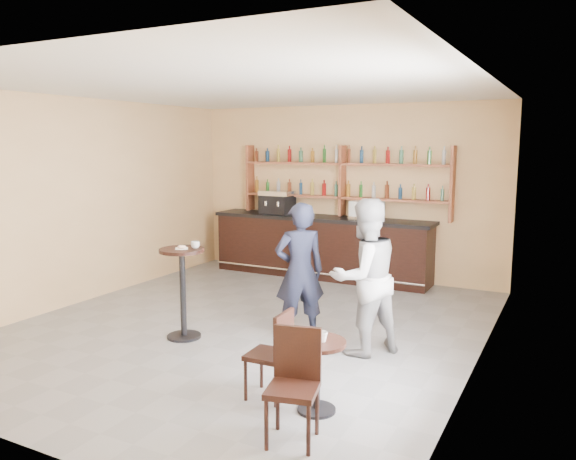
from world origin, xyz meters
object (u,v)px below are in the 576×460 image
at_px(cafe_table, 317,376).
at_px(patron_second, 364,277).
at_px(espresso_machine, 277,202).
at_px(pastry_case, 367,210).
at_px(man_main, 300,271).
at_px(bar_counter, 321,247).
at_px(chair_south, 292,388).
at_px(pedestal_table, 183,294).
at_px(chair_west, 268,354).

distance_m(cafe_table, patron_second, 1.74).
relative_size(espresso_machine, pastry_case, 1.12).
bearing_deg(man_main, pastry_case, -125.95).
height_order(espresso_machine, cafe_table, espresso_machine).
xyz_separation_m(bar_counter, pastry_case, (0.90, 0.00, 0.74)).
distance_m(chair_south, patron_second, 2.28).
bearing_deg(chair_south, patron_second, 81.31).
bearing_deg(espresso_machine, pedestal_table, -72.11).
relative_size(pedestal_table, patron_second, 0.63).
xyz_separation_m(pedestal_table, patron_second, (2.24, 0.58, 0.34)).
xyz_separation_m(pedestal_table, chair_west, (1.82, -1.00, -0.14)).
xyz_separation_m(bar_counter, man_main, (1.16, -3.24, 0.31)).
distance_m(pastry_case, patron_second, 3.55).
distance_m(pastry_case, cafe_table, 5.22).
relative_size(pedestal_table, chair_west, 1.32).
distance_m(pastry_case, pedestal_table, 4.12).
relative_size(bar_counter, chair_south, 4.44).
relative_size(chair_south, patron_second, 0.51).
relative_size(cafe_table, chair_west, 0.77).
distance_m(pastry_case, chair_west, 5.04).
relative_size(bar_counter, patron_second, 2.28).
relative_size(pastry_case, pedestal_table, 0.47).
bearing_deg(man_main, chair_west, 65.49).
height_order(pastry_case, cafe_table, pastry_case).
height_order(pedestal_table, cafe_table, pedestal_table).
xyz_separation_m(cafe_table, patron_second, (-0.13, 1.63, 0.59)).
bearing_deg(chair_south, espresso_machine, 106.36).
bearing_deg(cafe_table, chair_west, 174.81).
relative_size(pastry_case, man_main, 0.31).
xyz_separation_m(espresso_machine, pedestal_table, (0.75, -3.91, -0.78)).
distance_m(espresso_machine, man_main, 3.89).
relative_size(espresso_machine, patron_second, 0.33).
height_order(pastry_case, chair_south, pastry_case).
bearing_deg(chair_south, pedestal_table, 132.37).
xyz_separation_m(pastry_case, man_main, (0.26, -3.24, -0.43)).
distance_m(espresso_machine, chair_south, 6.46).
distance_m(bar_counter, cafe_table, 5.43).
relative_size(pastry_case, chair_south, 0.58).
distance_m(pedestal_table, chair_west, 2.08).
height_order(espresso_machine, chair_west, espresso_machine).
bearing_deg(man_main, espresso_machine, -97.74).
relative_size(pedestal_table, cafe_table, 1.71).
bearing_deg(bar_counter, man_main, -70.24).
bearing_deg(espresso_machine, chair_south, -53.27).
bearing_deg(patron_second, chair_south, 40.42).
bearing_deg(pedestal_table, cafe_table, -23.90).
bearing_deg(cafe_table, man_main, 120.95).
bearing_deg(chair_west, cafe_table, 82.79).
height_order(man_main, chair_west, man_main).
xyz_separation_m(bar_counter, chair_west, (1.64, -4.91, -0.13)).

